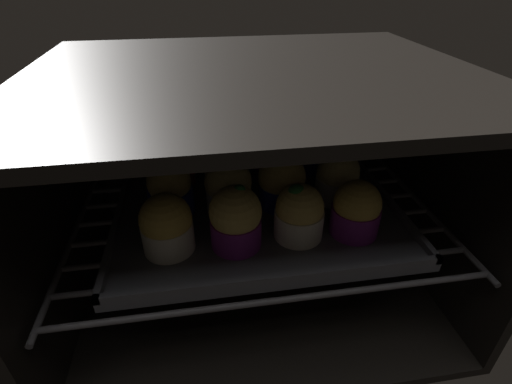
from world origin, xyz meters
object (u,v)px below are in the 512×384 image
(baking_tray, at_px, (256,208))
(muffin_row1_col3, at_px, (338,177))
(muffin_row0_col2, at_px, (299,213))
(muffin_row0_col3, at_px, (356,210))
(muffin_row1_col2, at_px, (282,182))
(muffin_row2_col3, at_px, (323,153))
(muffin_row2_col2, at_px, (271,154))
(muffin_row2_col1, at_px, (224,161))
(muffin_row1_col0, at_px, (170,189))
(muffin_row1_col1, at_px, (228,187))
(muffin_row0_col1, at_px, (236,219))
(muffin_row2_col0, at_px, (174,163))
(muffin_row0_col0, at_px, (167,225))

(baking_tray, bearing_deg, muffin_row1_col3, -0.39)
(muffin_row0_col2, bearing_deg, muffin_row0_col3, -3.28)
(muffin_row1_col2, bearing_deg, muffin_row2_col3, 43.36)
(muffin_row2_col2, bearing_deg, muffin_row2_col1, -178.08)
(muffin_row1_col0, distance_m, muffin_row1_col1, 0.08)
(muffin_row1_col0, bearing_deg, muffin_row2_col2, 27.03)
(muffin_row0_col3, bearing_deg, muffin_row0_col1, -179.64)
(muffin_row1_col1, distance_m, muffin_row1_col3, 0.17)
(muffin_row0_col2, height_order, muffin_row2_col0, muffin_row2_col0)
(muffin_row2_col1, bearing_deg, muffin_row0_col3, -46.07)
(baking_tray, bearing_deg, muffin_row1_col0, 178.80)
(baking_tray, bearing_deg, muffin_row0_col1, -114.96)
(muffin_row0_col3, height_order, muffin_row2_col1, muffin_row2_col1)
(muffin_row1_col1, relative_size, muffin_row2_col1, 1.01)
(muffin_row0_col0, distance_m, muffin_row1_col1, 0.12)
(muffin_row0_col1, distance_m, muffin_row0_col2, 0.09)
(muffin_row0_col2, height_order, muffin_row2_col3, same)
(muffin_row0_col2, height_order, muffin_row0_col3, muffin_row0_col2)
(muffin_row1_col1, bearing_deg, muffin_row2_col0, 132.50)
(baking_tray, bearing_deg, muffin_row2_col0, 144.70)
(muffin_row1_col2, bearing_deg, muffin_row0_col3, -44.50)
(muffin_row0_col3, xyz_separation_m, muffin_row2_col2, (-0.08, 0.17, 0.00))
(muffin_row0_col1, distance_m, muffin_row2_col1, 0.17)
(muffin_row0_col3, xyz_separation_m, muffin_row2_col1, (-0.16, 0.17, 0.00))
(muffin_row2_col1, relative_size, muffin_row2_col2, 0.94)
(muffin_row1_col1, bearing_deg, muffin_row1_col3, 0.22)
(muffin_row1_col1, height_order, muffin_row1_col3, muffin_row1_col3)
(muffin_row1_col2, xyz_separation_m, muffin_row2_col1, (-0.08, 0.09, -0.00))
(muffin_row0_col0, xyz_separation_m, muffin_row2_col2, (0.17, 0.17, 0.00))
(muffin_row0_col3, relative_size, muffin_row1_col1, 0.97)
(muffin_row2_col2, bearing_deg, muffin_row2_col3, -2.15)
(muffin_row1_col2, bearing_deg, muffin_row2_col0, 151.08)
(muffin_row1_col2, distance_m, muffin_row2_col3, 0.13)
(muffin_row0_col0, xyz_separation_m, muffin_row0_col1, (0.09, -0.01, 0.00))
(muffin_row0_col0, xyz_separation_m, muffin_row1_col2, (0.17, 0.08, 0.00))
(muffin_row0_col3, bearing_deg, muffin_row1_col2, 135.50)
(baking_tray, relative_size, muffin_row2_col0, 5.02)
(muffin_row1_col2, distance_m, muffin_row1_col3, 0.09)
(muffin_row2_col3, bearing_deg, muffin_row0_col2, -117.17)
(muffin_row0_col2, height_order, muffin_row1_col0, muffin_row1_col0)
(muffin_row1_col2, relative_size, muffin_row2_col0, 1.01)
(muffin_row0_col1, height_order, muffin_row2_col1, muffin_row0_col1)
(muffin_row0_col2, relative_size, muffin_row1_col2, 0.96)
(muffin_row0_col2, distance_m, muffin_row1_col2, 0.08)
(muffin_row0_col1, height_order, muffin_row1_col3, muffin_row0_col1)
(muffin_row0_col1, height_order, muffin_row2_col2, muffin_row0_col1)
(muffin_row1_col2, relative_size, muffin_row2_col3, 1.04)
(muffin_row0_col2, height_order, muffin_row2_col1, same)
(muffin_row1_col0, distance_m, muffin_row1_col2, 0.17)
(muffin_row0_col0, height_order, muffin_row1_col1, muffin_row1_col1)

